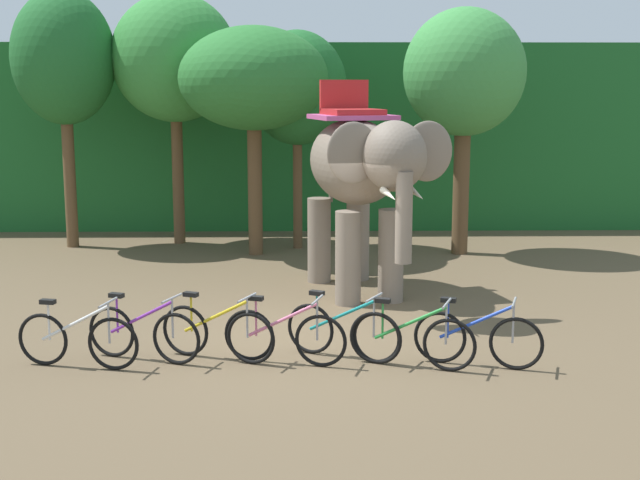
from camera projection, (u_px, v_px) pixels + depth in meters
name	position (u px, v px, depth m)	size (l,w,h in m)	color
ground_plane	(307.00, 339.00, 12.67)	(80.00, 80.00, 0.00)	brown
foliage_hedge	(305.00, 132.00, 24.66)	(36.00, 6.00, 4.74)	#1E6028
tree_center_right	(64.00, 59.00, 19.26)	(2.30, 2.30, 5.79)	brown
tree_far_left	(175.00, 59.00, 19.73)	(2.89, 2.89, 5.77)	brown
tree_right	(254.00, 80.00, 18.44)	(3.22, 3.22, 4.95)	brown
tree_center	(297.00, 89.00, 19.21)	(2.22, 2.22, 4.90)	brown
tree_center_left	(464.00, 74.00, 18.51)	(2.63, 2.63, 5.33)	brown
elephant	(360.00, 172.00, 14.96)	(2.55, 4.24, 3.78)	gray
bike_white	(77.00, 339.00, 11.32)	(1.68, 0.57, 0.92)	black
bike_purple	(143.00, 333.00, 11.61)	(1.62, 0.74, 0.92)	black
bike_yellow	(217.00, 332.00, 11.65)	(1.59, 0.78, 0.92)	black
bike_pink	(284.00, 336.00, 11.48)	(1.66, 0.64, 0.92)	black
bike_teal	(343.00, 331.00, 11.70)	(1.54, 0.87, 0.92)	black
bike_green	(411.00, 339.00, 11.33)	(1.62, 0.72, 0.92)	black
bike_blue	(477.00, 338.00, 11.37)	(1.64, 0.69, 0.92)	black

